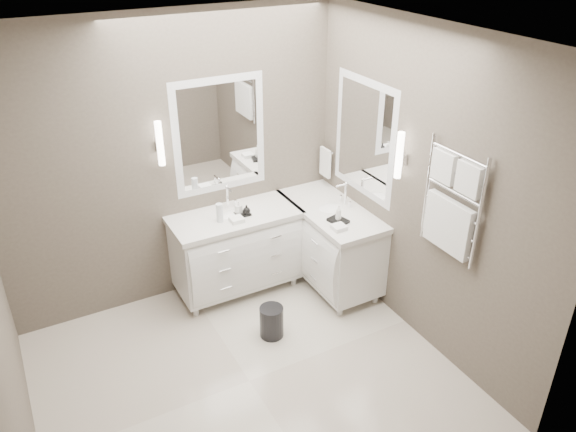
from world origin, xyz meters
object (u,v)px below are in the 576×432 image
vanity_back (236,247)px  waste_bin (272,322)px  towel_ladder (451,208)px  vanity_right (330,240)px

vanity_back → waste_bin: (-0.03, -0.81, -0.34)m
waste_bin → vanity_back: bearing=87.9°
towel_ladder → waste_bin: (-1.13, 0.82, -1.24)m
vanity_back → towel_ladder: towel_ladder is taller
vanity_right → waste_bin: (-0.91, -0.48, -0.34)m
vanity_back → towel_ladder: (1.10, -1.63, 0.91)m
vanity_right → waste_bin: bearing=-151.9°
vanity_back → waste_bin: size_ratio=4.14×
vanity_back → vanity_right: same height
vanity_right → towel_ladder: (0.23, -1.30, 0.91)m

